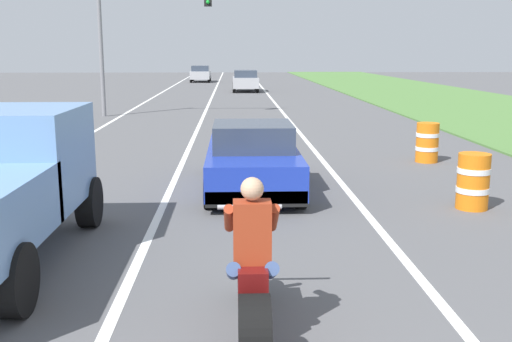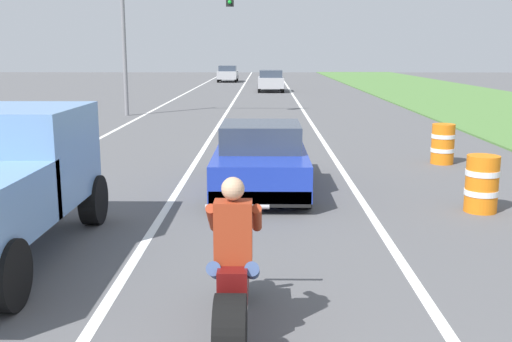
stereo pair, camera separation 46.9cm
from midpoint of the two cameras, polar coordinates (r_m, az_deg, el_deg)
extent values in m
cube|color=white|center=(22.96, -12.11, 4.14)|extent=(0.14, 120.00, 0.01)
cube|color=white|center=(22.48, 6.13, 4.17)|extent=(0.14, 120.00, 0.01)
cube|color=white|center=(22.44, -3.09, 4.21)|extent=(0.14, 120.00, 0.01)
cylinder|color=black|center=(5.42, 0.11, -15.23)|extent=(0.28, 0.69, 0.69)
cylinder|color=black|center=(6.85, 0.27, -9.68)|extent=(0.12, 0.63, 0.63)
cube|color=#590F0F|center=(6.07, 0.21, -9.52)|extent=(0.28, 1.10, 0.36)
cylinder|color=#B2B2B7|center=(6.65, 0.27, -6.98)|extent=(0.08, 0.36, 0.73)
cylinder|color=#A5A5AA|center=(6.51, 0.27, -3.44)|extent=(0.70, 0.05, 0.05)
cube|color=#993319|center=(5.69, 0.18, -5.82)|extent=(0.36, 0.24, 0.60)
sphere|color=tan|center=(5.59, 0.19, -1.70)|extent=(0.22, 0.22, 0.22)
cylinder|color=#384C7A|center=(5.86, -1.60, -9.47)|extent=(0.14, 0.47, 0.32)
cylinder|color=#993319|center=(5.97, -1.90, -4.51)|extent=(0.10, 0.51, 0.40)
cylinder|color=#384C7A|center=(5.85, 1.97, -9.49)|extent=(0.14, 0.47, 0.32)
cylinder|color=#993319|center=(5.97, 2.34, -4.52)|extent=(0.10, 0.51, 0.40)
cube|color=#1E38B2|center=(12.26, 1.55, 0.78)|extent=(1.80, 4.30, 0.64)
cube|color=#333D4C|center=(11.97, 1.58, 3.33)|extent=(1.56, 1.70, 0.52)
cube|color=black|center=(10.31, 1.68, -2.62)|extent=(1.76, 0.20, 0.28)
cylinder|color=black|center=(13.89, -1.84, 1.15)|extent=(0.24, 0.64, 0.64)
cylinder|color=black|center=(13.91, 4.76, 1.13)|extent=(0.24, 0.64, 0.64)
cylinder|color=black|center=(10.76, -2.62, -1.86)|extent=(0.24, 0.64, 0.64)
cylinder|color=black|center=(10.78, 5.90, -1.88)|extent=(0.24, 0.64, 0.64)
cube|color=#6B93C6|center=(9.38, -20.56, 1.46)|extent=(1.90, 2.10, 1.40)
cube|color=#333D4C|center=(9.65, -19.97, 4.07)|extent=(1.67, 0.29, 0.57)
cylinder|color=black|center=(10.03, -13.93, -2.69)|extent=(0.28, 0.80, 0.80)
cylinder|color=black|center=(6.99, -20.91, -9.28)|extent=(0.28, 0.80, 0.80)
cylinder|color=gray|center=(26.96, -11.94, 11.55)|extent=(0.18, 0.18, 6.00)
sphere|color=green|center=(26.28, -1.99, 15.77)|extent=(0.16, 0.16, 0.16)
cylinder|color=orange|center=(11.25, 21.82, -1.15)|extent=(0.56, 0.56, 1.00)
cylinder|color=white|center=(11.21, 21.89, -0.15)|extent=(0.58, 0.58, 0.10)
cylinder|color=white|center=(11.28, 21.76, -1.89)|extent=(0.58, 0.58, 0.10)
cylinder|color=orange|center=(15.76, 18.17, 2.46)|extent=(0.56, 0.56, 1.00)
cylinder|color=white|center=(15.73, 18.22, 3.18)|extent=(0.58, 0.58, 0.10)
cylinder|color=white|center=(15.78, 18.14, 1.92)|extent=(0.58, 0.58, 0.10)
cube|color=#B2B2B7|center=(42.63, 1.73, 8.44)|extent=(1.76, 4.00, 0.70)
cube|color=#333D4C|center=(42.40, 1.74, 9.24)|extent=(1.56, 2.00, 0.50)
cylinder|color=black|center=(44.04, 0.65, 8.08)|extent=(0.20, 0.60, 0.60)
cylinder|color=black|center=(44.06, 2.75, 8.07)|extent=(0.20, 0.60, 0.60)
cylinder|color=black|center=(41.24, 0.64, 7.87)|extent=(0.20, 0.60, 0.60)
cylinder|color=black|center=(41.27, 2.88, 7.86)|extent=(0.20, 0.60, 0.60)
cube|color=#B2B2B7|center=(56.46, -2.46, 9.14)|extent=(1.76, 4.00, 0.70)
cube|color=#333D4C|center=(56.24, -2.48, 9.74)|extent=(1.56, 2.00, 0.50)
cylinder|color=black|center=(57.92, -3.18, 8.84)|extent=(0.20, 0.60, 0.60)
cylinder|color=black|center=(57.83, -1.58, 8.85)|extent=(0.20, 0.60, 0.60)
cylinder|color=black|center=(55.13, -3.38, 8.71)|extent=(0.20, 0.60, 0.60)
cylinder|color=black|center=(55.04, -1.70, 8.72)|extent=(0.20, 0.60, 0.60)
camera|label=1|loc=(0.23, -88.51, 0.30)|focal=42.03mm
camera|label=2|loc=(0.23, 91.49, -0.30)|focal=42.03mm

